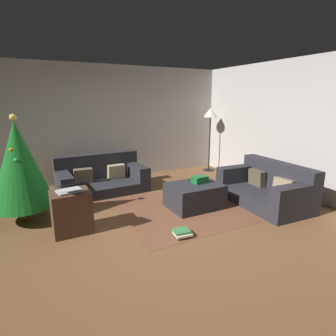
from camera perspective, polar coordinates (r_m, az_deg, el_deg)
The scene contains 14 objects.
ground_plane at distance 4.04m, azimuth -1.89°, elevation -13.17°, with size 6.40×6.40×0.00m, color brown.
rear_partition at distance 6.60m, azimuth -14.03°, elevation 8.80°, with size 6.40×0.12×2.60m, color #BCB7B2.
corner_partition at distance 5.73m, azimuth 27.81°, elevation 6.91°, with size 0.12×6.40×2.60m, color #B5B0AB.
couch_left at distance 5.88m, azimuth -13.61°, elevation -1.94°, with size 1.76×1.00×0.74m.
couch_right at distance 5.33m, azimuth 19.69°, elevation -3.91°, with size 1.00×1.68×0.74m.
ottoman at distance 4.88m, azimuth 5.46°, elevation -5.69°, with size 0.89×0.68×0.42m, color #26262B.
gift_box at distance 4.88m, azimuth 6.50°, elevation -2.37°, with size 0.26×0.18×0.12m, color #19662D.
tv_remote at distance 4.96m, azimuth 4.78°, elevation -2.63°, with size 0.05×0.16×0.02m, color black.
christmas_tree at distance 4.70m, azimuth -28.23°, elevation 0.62°, with size 0.91×0.91×1.64m.
side_table at distance 4.19m, azimuth -19.19°, elevation -8.49°, with size 0.52×0.44×0.60m, color #4C3323.
laptop at distance 4.02m, azimuth -19.33°, elevation -4.02°, with size 0.39×0.46×0.18m.
book_stack at distance 3.94m, azimuth 2.97°, elevation -13.22°, with size 0.30×0.25×0.09m.
corner_lamp at distance 7.28m, azimuth 8.70°, elevation 10.25°, with size 0.36×0.36×1.64m.
area_rug at distance 4.95m, azimuth 5.41°, elevation -7.95°, with size 2.60×2.00×0.01m, color brown.
Camera 1 is at (-1.55, -3.25, 1.84)m, focal length 29.71 mm.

